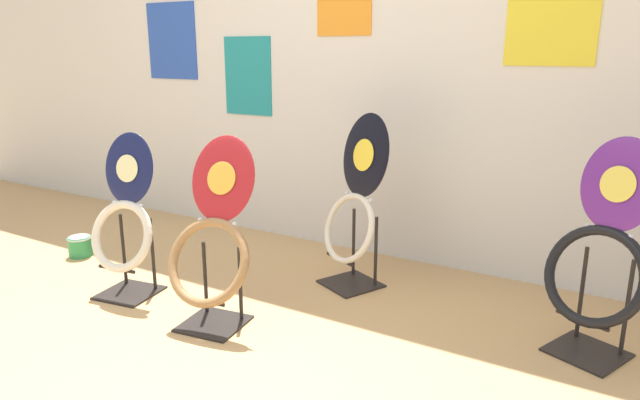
# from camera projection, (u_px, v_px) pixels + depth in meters

# --- Properties ---
(ground_plane) EXTENTS (14.00, 14.00, 0.00)m
(ground_plane) POSITION_uv_depth(u_px,v_px,m) (78.00, 395.00, 2.15)
(ground_plane) COLOR tan
(wall_back) EXTENTS (8.00, 0.07, 2.60)m
(wall_back) POSITION_uv_depth(u_px,v_px,m) (338.00, 42.00, 3.48)
(wall_back) COLOR silver
(wall_back) RESTS_ON ground_plane
(toilet_seat_display_purple_note) EXTENTS (0.47, 0.38, 0.93)m
(toilet_seat_display_purple_note) POSITION_uv_depth(u_px,v_px,m) (601.00, 256.00, 2.33)
(toilet_seat_display_purple_note) COLOR black
(toilet_seat_display_purple_note) RESTS_ON ground_plane
(toilet_seat_display_navy_moon) EXTENTS (0.40, 0.32, 0.85)m
(toilet_seat_display_navy_moon) POSITION_uv_depth(u_px,v_px,m) (125.00, 222.00, 2.94)
(toilet_seat_display_navy_moon) COLOR black
(toilet_seat_display_navy_moon) RESTS_ON ground_plane
(toilet_seat_display_crimson_swirl) EXTENTS (0.45, 0.40, 0.88)m
(toilet_seat_display_crimson_swirl) POSITION_uv_depth(u_px,v_px,m) (213.00, 245.00, 2.61)
(toilet_seat_display_crimson_swirl) COLOR black
(toilet_seat_display_crimson_swirl) RESTS_ON ground_plane
(toilet_seat_display_jazz_black) EXTENTS (0.45, 0.39, 0.94)m
(toilet_seat_display_jazz_black) POSITION_uv_depth(u_px,v_px,m) (355.00, 206.00, 3.05)
(toilet_seat_display_jazz_black) COLOR black
(toilet_seat_display_jazz_black) RESTS_ON ground_plane
(paint_can) EXTENTS (0.15, 0.15, 0.13)m
(paint_can) POSITION_uv_depth(u_px,v_px,m) (80.00, 245.00, 3.57)
(paint_can) COLOR #2D8E4C
(paint_can) RESTS_ON ground_plane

